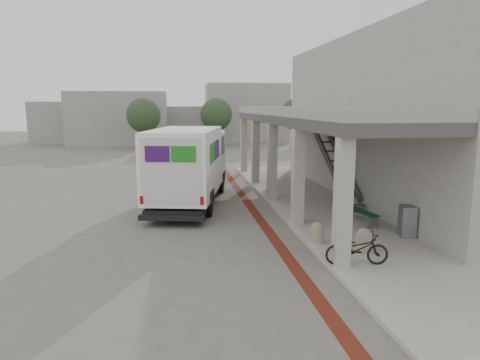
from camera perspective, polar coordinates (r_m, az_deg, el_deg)
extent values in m
plane|color=#605B52|center=(14.00, -0.22, -7.02)|extent=(120.00, 120.00, 0.00)
cube|color=#5D1F12|center=(16.05, 2.32, -4.80)|extent=(0.35, 40.00, 0.01)
cube|color=gray|center=(15.05, 15.13, -5.93)|extent=(4.40, 28.00, 0.12)
cube|color=gray|center=(20.02, 19.35, 7.70)|extent=(4.30, 17.00, 7.00)
cube|color=#494644|center=(18.59, 8.94, 8.01)|extent=(3.40, 16.90, 0.35)
cube|color=gray|center=(18.59, 8.97, 9.08)|extent=(3.40, 16.90, 0.35)
cube|color=gray|center=(47.67, -15.80, 7.92)|extent=(10.00, 6.00, 5.50)
cube|color=gray|center=(51.31, -7.35, 7.48)|extent=(8.00, 6.00, 4.00)
cube|color=gray|center=(49.89, 0.82, 8.93)|extent=(9.00, 6.00, 6.50)
cube|color=gray|center=(51.73, -22.00, 7.15)|extent=(7.00, 5.00, 4.50)
cylinder|color=#38281C|center=(41.48, -12.63, 5.67)|extent=(0.36, 0.36, 2.40)
sphere|color=#273821|center=(41.39, -12.74, 8.43)|extent=(3.20, 3.20, 3.20)
cylinder|color=#38281C|center=(43.53, -3.16, 6.08)|extent=(0.36, 0.36, 2.40)
sphere|color=#273821|center=(43.44, -3.19, 8.71)|extent=(3.20, 3.20, 3.20)
cylinder|color=#38281C|center=(43.99, 7.45, 6.05)|extent=(0.36, 0.36, 2.40)
sphere|color=#273821|center=(43.90, 7.51, 8.66)|extent=(3.20, 3.20, 3.20)
cube|color=black|center=(17.99, -6.70, -1.99)|extent=(3.40, 7.12, 0.29)
cube|color=white|center=(16.89, -7.32, 2.44)|extent=(3.33, 5.45, 2.54)
cube|color=white|center=(20.20, -5.54, 3.27)|extent=(2.67, 2.29, 2.25)
cube|color=white|center=(21.32, -5.08, 1.37)|extent=(2.22, 1.01, 0.78)
cube|color=black|center=(20.92, -5.24, 4.98)|extent=(2.20, 0.90, 1.03)
cube|color=black|center=(14.64, -9.10, -4.99)|extent=(2.25, 0.70, 0.18)
cube|color=#3C1359|center=(17.75, -10.69, 4.14)|extent=(0.30, 1.34, 0.73)
cube|color=#1C801C|center=(16.34, -11.94, 3.61)|extent=(0.30, 1.34, 0.73)
cube|color=#3C1359|center=(14.42, -10.99, 3.42)|extent=(0.82, 0.20, 0.54)
cube|color=#1C801C|center=(14.23, -7.55, 3.43)|extent=(0.82, 0.20, 0.54)
cylinder|color=black|center=(20.62, -8.28, -0.36)|extent=(0.45, 0.92, 0.88)
cylinder|color=black|center=(20.31, -2.60, -0.43)|extent=(0.45, 0.92, 0.88)
cylinder|color=black|center=(16.34, -11.45, -3.16)|extent=(0.45, 0.92, 0.88)
cylinder|color=black|center=(15.94, -4.29, -3.31)|extent=(0.45, 0.92, 0.88)
cube|color=slate|center=(14.65, 17.23, -5.42)|extent=(0.40, 0.16, 0.39)
cube|color=slate|center=(15.87, 13.88, -4.10)|extent=(0.40, 0.16, 0.39)
cube|color=#123821|center=(15.12, 15.08, -4.00)|extent=(0.48, 1.84, 0.05)
cube|color=#123821|center=(15.20, 15.52, -3.95)|extent=(0.48, 1.84, 0.05)
cube|color=#123821|center=(15.28, 15.97, -3.89)|extent=(0.48, 1.84, 0.05)
cylinder|color=gray|center=(12.30, 16.14, -8.17)|extent=(0.44, 0.44, 0.44)
sphere|color=gray|center=(12.24, 16.19, -7.19)|extent=(0.44, 0.44, 0.44)
cylinder|color=gray|center=(12.82, 10.26, -7.29)|extent=(0.40, 0.40, 0.40)
sphere|color=gray|center=(12.76, 10.29, -6.43)|extent=(0.40, 0.40, 0.40)
cube|color=slate|center=(14.06, 21.40, -5.12)|extent=(0.56, 0.66, 0.95)
imported|color=black|center=(11.23, 15.32, -8.83)|extent=(1.64, 0.76, 0.83)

